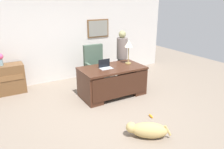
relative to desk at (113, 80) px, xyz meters
The scene contains 10 objects.
ground_plane 0.94m from the desk, 123.33° to the right, with size 12.00×12.00×0.00m, color gray.
back_wall 2.16m from the desk, 103.36° to the left, with size 7.00×0.16×2.70m.
desk is the anchor object (origin of this frame).
armchair 1.01m from the desk, 90.80° to the left, with size 0.60×0.59×1.19m.
person_standing 1.09m from the desk, 44.00° to the left, with size 0.32×0.32×1.60m.
dog_lying 2.04m from the desk, 101.19° to the right, with size 0.74×0.64×0.30m.
laptop 0.46m from the desk, 166.35° to the left, with size 0.32×0.22×0.22m.
desk_lamp 1.04m from the desk, 10.95° to the left, with size 0.22×0.22×0.64m.
vase_with_flowers 3.01m from the desk, 148.30° to the left, with size 0.17×0.17×0.33m.
dog_toy_bone 1.50m from the desk, 84.13° to the right, with size 0.16×0.05×0.05m, color orange.
Camera 1 is at (-2.23, -3.98, 2.45)m, focal length 34.75 mm.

